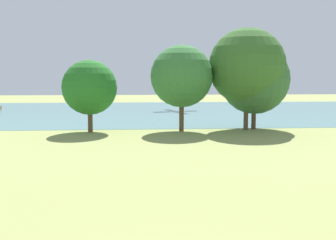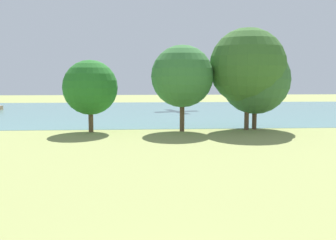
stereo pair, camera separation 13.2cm
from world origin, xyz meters
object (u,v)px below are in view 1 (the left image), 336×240
Objects in this scene: tree_west_near at (90,88)px; tree_mid_shore at (182,76)px; tree_east_far at (247,66)px; tree_east_near at (255,79)px.

tree_mid_shore reaches higher than tree_west_near.
tree_east_far is (14.69, 0.58, 1.94)m from tree_west_near.
tree_east_far is 1.18× the size of tree_east_near.
tree_west_near is 0.81× the size of tree_east_near.
tree_east_far is (6.26, 0.55, 0.93)m from tree_mid_shore.
tree_west_near is 0.68× the size of tree_east_far.
tree_east_far is at bearing 4.99° from tree_mid_shore.
tree_west_near is 8.49m from tree_mid_shore.
tree_east_far is at bearing 2.25° from tree_west_near.
tree_east_far reaches higher than tree_mid_shore.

